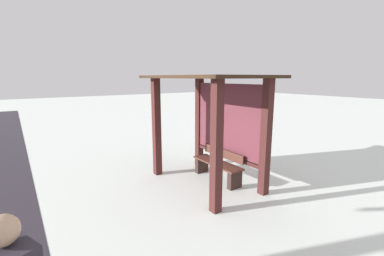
{
  "coord_description": "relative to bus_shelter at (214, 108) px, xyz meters",
  "views": [
    {
      "loc": [
        4.41,
        -3.42,
        2.38
      ],
      "look_at": [
        0.15,
        -0.48,
        1.36
      ],
      "focal_mm": 24.19,
      "sensor_mm": 36.0,
      "label": 1
    }
  ],
  "objects": [
    {
      "name": "ground_plane",
      "position": [
        0.0,
        -0.21,
        -1.7
      ],
      "size": [
        60.0,
        60.0,
        0.0
      ],
      "primitive_type": "plane",
      "color": "white"
    },
    {
      "name": "bus_shelter",
      "position": [
        0.0,
        0.0,
        0.0
      ],
      "size": [
        2.81,
        1.84,
        2.42
      ],
      "color": "#3F1C1A",
      "rests_on": "ground"
    },
    {
      "name": "bench_left_inside",
      "position": [
        0.0,
        0.16,
        -1.36
      ],
      "size": [
        1.39,
        0.39,
        0.71
      ],
      "color": "#502C23",
      "rests_on": "ground"
    }
  ]
}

